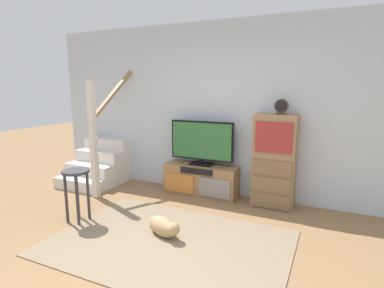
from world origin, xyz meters
TOP-DOWN VIEW (x-y plane):
  - ground_plane at (0.00, 0.00)m, footprint 20.00×20.00m
  - back_wall at (0.00, 2.46)m, footprint 6.40×0.12m
  - area_rug at (0.00, 0.60)m, footprint 2.60×1.80m
  - media_console at (-0.30, 2.19)m, footprint 1.18×0.38m
  - television at (-0.30, 2.22)m, footprint 1.04×0.22m
  - side_cabinet at (0.83, 2.20)m, footprint 0.58×0.38m
  - desk_clock at (0.89, 2.19)m, footprint 0.19×0.08m
  - staircase at (-2.24, 2.20)m, footprint 1.00×1.36m
  - bar_stool_near at (-1.33, 0.61)m, footprint 0.34×0.34m
  - dog at (-0.13, 0.72)m, footprint 0.51×0.36m

SIDE VIEW (x-z plane):
  - ground_plane at x=0.00m, z-range 0.00..0.00m
  - area_rug at x=0.00m, z-range 0.00..0.01m
  - dog at x=-0.13m, z-range 0.00..0.23m
  - media_console at x=-0.30m, z-range 0.00..0.49m
  - staircase at x=-2.24m, z-range -0.73..1.47m
  - bar_stool_near at x=-1.33m, z-range 0.17..0.85m
  - side_cabinet at x=0.83m, z-range 0.00..1.33m
  - television at x=-0.30m, z-range 0.51..1.21m
  - back_wall at x=0.00m, z-range 0.00..2.70m
  - desk_clock at x=0.89m, z-range 1.34..1.55m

